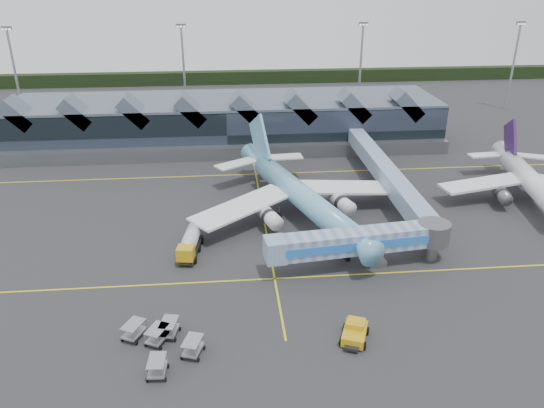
{
  "coord_description": "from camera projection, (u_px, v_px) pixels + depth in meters",
  "views": [
    {
      "loc": [
        -5.54,
        -63.8,
        35.74
      ],
      "look_at": [
        0.74,
        3.42,
        5.0
      ],
      "focal_mm": 35.0,
      "sensor_mm": 36.0,
      "label": 1
    }
  ],
  "objects": [
    {
      "name": "light_masts",
      "position": [
        333.0,
        70.0,
        126.6
      ],
      "size": [
        132.4,
        42.56,
        22.45
      ],
      "color": "gray",
      "rests_on": "ground"
    },
    {
      "name": "taxi_stripes",
      "position": [
        263.0,
        216.0,
        82.15
      ],
      "size": [
        120.0,
        60.0,
        0.01
      ],
      "color": "yellow",
      "rests_on": "ground"
    },
    {
      "name": "jet_bridge",
      "position": [
        370.0,
        241.0,
        67.13
      ],
      "size": [
        24.46,
        6.29,
        5.37
      ],
      "rotation": [
        0.0,
        0.0,
        0.12
      ],
      "color": "#6A81B2",
      "rests_on": "ground"
    },
    {
      "name": "ground",
      "position": [
        269.0,
        247.0,
        73.09
      ],
      "size": [
        260.0,
        260.0,
        0.0
      ],
      "primitive_type": "plane",
      "color": "#2D2D30",
      "rests_on": "ground"
    },
    {
      "name": "fuel_truck",
      "position": [
        190.0,
        242.0,
        71.24
      ],
      "size": [
        3.37,
        8.69,
        2.89
      ],
      "rotation": [
        0.0,
        0.0,
        -0.14
      ],
      "color": "black",
      "rests_on": "ground"
    },
    {
      "name": "terminal",
      "position": [
        226.0,
        121.0,
        113.55
      ],
      "size": [
        90.0,
        22.25,
        12.52
      ],
      "color": "black",
      "rests_on": "ground"
    },
    {
      "name": "baggage_carts",
      "position": [
        162.0,
        340.0,
        53.53
      ],
      "size": [
        8.73,
        8.57,
        1.77
      ],
      "rotation": [
        0.0,
        0.0,
        -0.31
      ],
      "color": "#989CA0",
      "rests_on": "ground"
    },
    {
      "name": "pushback_tug",
      "position": [
        355.0,
        332.0,
        54.93
      ],
      "size": [
        3.73,
        4.65,
        1.87
      ],
      "rotation": [
        0.0,
        0.0,
        -0.37
      ],
      "color": "gold",
      "rests_on": "ground"
    },
    {
      "name": "main_airliner",
      "position": [
        297.0,
        193.0,
        80.88
      ],
      "size": [
        33.28,
        39.2,
        12.94
      ],
      "rotation": [
        0.0,
        0.0,
        0.32
      ],
      "color": "#65ACCC",
      "rests_on": "ground"
    },
    {
      "name": "regional_jet",
      "position": [
        531.0,
        182.0,
        85.74
      ],
      "size": [
        29.34,
        32.34,
        11.11
      ],
      "rotation": [
        0.0,
        0.0,
        -0.16
      ],
      "color": "white",
      "rests_on": "ground"
    },
    {
      "name": "tree_line_far",
      "position": [
        239.0,
        77.0,
        171.94
      ],
      "size": [
        260.0,
        4.0,
        4.0
      ],
      "primitive_type": "cube",
      "color": "black",
      "rests_on": "ground"
    }
  ]
}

